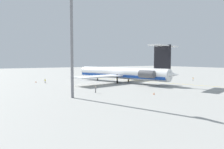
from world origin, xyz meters
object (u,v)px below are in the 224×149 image
at_px(ground_crew_portside, 45,80).
at_px(safety_cone_nose, 36,82).
at_px(light_mast, 72,39).
at_px(ground_crew_near_tail, 106,75).
at_px(ground_crew_starboard, 96,89).
at_px(safety_cone_wingtip, 154,93).
at_px(ground_crew_near_nose, 193,79).
at_px(main_jetliner, 123,73).

relative_size(ground_crew_portside, safety_cone_nose, 3.10).
height_order(safety_cone_nose, light_mast, light_mast).
distance_m(ground_crew_near_tail, ground_crew_starboard, 56.91).
bearing_deg(ground_crew_near_tail, safety_cone_wingtip, -55.29).
xyz_separation_m(ground_crew_portside, light_mast, (-36.01, 2.93, 12.83)).
height_order(ground_crew_near_nose, ground_crew_near_tail, ground_crew_near_tail).
height_order(ground_crew_near_tail, ground_crew_portside, ground_crew_near_tail).
bearing_deg(ground_crew_portside, ground_crew_near_tail, -79.86).
relative_size(ground_crew_near_nose, ground_crew_portside, 1.02).
distance_m(main_jetliner, ground_crew_near_tail, 31.14).
distance_m(ground_crew_near_tail, safety_cone_nose, 40.53).
distance_m(main_jetliner, light_mast, 38.06).
relative_size(ground_crew_starboard, light_mast, 0.07).
relative_size(ground_crew_starboard, safety_cone_wingtip, 3.28).
distance_m(ground_crew_near_nose, ground_crew_near_tail, 45.29).
relative_size(ground_crew_near_tail, ground_crew_portside, 1.06).
xyz_separation_m(ground_crew_near_tail, light_mast, (-50.70, 39.63, 12.76)).
bearing_deg(ground_crew_near_tail, light_mast, -74.33).
relative_size(main_jetliner, light_mast, 1.89).
bearing_deg(safety_cone_nose, light_mast, 179.39).
distance_m(main_jetliner, ground_crew_near_nose, 31.25).
height_order(ground_crew_starboard, safety_cone_nose, ground_crew_starboard).
xyz_separation_m(main_jetliner, ground_crew_near_tail, (29.47, -9.67, -2.73)).
bearing_deg(main_jetliner, ground_crew_portside, 45.15).
bearing_deg(safety_cone_wingtip, ground_crew_portside, 21.40).
height_order(main_jetliner, light_mast, light_mast).
relative_size(ground_crew_near_nose, light_mast, 0.07).
height_order(main_jetliner, ground_crew_near_nose, main_jetliner).
bearing_deg(ground_crew_near_nose, main_jetliner, 27.29).
bearing_deg(safety_cone_wingtip, ground_crew_near_tail, -18.97).
xyz_separation_m(ground_crew_near_nose, ground_crew_near_tail, (40.99, 19.26, 0.05)).
distance_m(ground_crew_starboard, safety_cone_nose, 37.88).
xyz_separation_m(ground_crew_starboard, safety_cone_nose, (37.10, 7.62, -0.87)).
bearing_deg(ground_crew_portside, safety_cone_wingtip, -170.27).
relative_size(ground_crew_near_nose, ground_crew_starboard, 0.96).
bearing_deg(ground_crew_near_nose, light_mast, 58.37).
bearing_deg(main_jetliner, ground_crew_starboard, 113.01).
distance_m(ground_crew_near_tail, safety_cone_wingtip, 61.03).
relative_size(ground_crew_near_tail, safety_cone_nose, 3.30).
distance_m(ground_crew_near_tail, light_mast, 65.61).
xyz_separation_m(ground_crew_near_nose, ground_crew_portside, (26.30, 55.95, -0.02)).
bearing_deg(light_mast, safety_cone_wingtip, -109.51).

